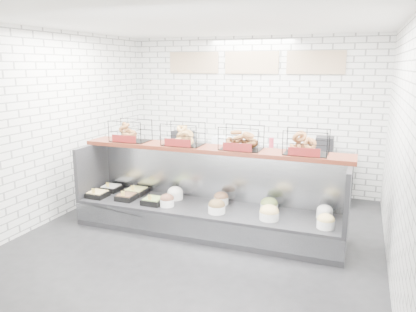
% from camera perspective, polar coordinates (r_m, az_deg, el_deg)
% --- Properties ---
extents(ground, '(5.50, 5.50, 0.00)m').
position_cam_1_polar(ground, '(5.95, -1.33, -11.66)').
color(ground, black).
rests_on(ground, ground).
extents(room_shell, '(5.02, 5.51, 3.01)m').
position_cam_1_polar(room_shell, '(6.00, 0.77, 8.91)').
color(room_shell, white).
rests_on(room_shell, ground).
extents(display_case, '(4.00, 0.90, 1.20)m').
position_cam_1_polar(display_case, '(6.12, -0.09, -7.63)').
color(display_case, black).
rests_on(display_case, ground).
extents(bagel_shelf, '(4.10, 0.50, 0.40)m').
position_cam_1_polar(bagel_shelf, '(6.00, 0.47, 2.36)').
color(bagel_shelf, '#45180E').
rests_on(bagel_shelf, display_case).
extents(prep_counter, '(4.00, 0.60, 1.20)m').
position_cam_1_polar(prep_counter, '(7.98, 5.23, -1.78)').
color(prep_counter, '#93969B').
rests_on(prep_counter, ground).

